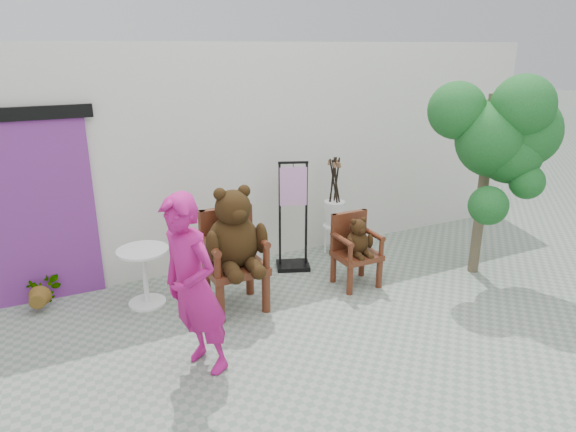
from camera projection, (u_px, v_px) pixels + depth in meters
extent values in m
plane|color=gray|center=(377.00, 341.00, 5.40)|extent=(60.00, 60.00, 0.00)
cube|color=silver|center=(259.00, 149.00, 7.56)|extent=(9.00, 1.00, 3.00)
cube|color=#732A80|center=(41.00, 213.00, 5.99)|extent=(1.20, 0.08, 2.20)
cube|color=black|center=(25.00, 114.00, 5.59)|extent=(1.40, 0.06, 0.15)
cylinder|color=#431C0E|center=(220.00, 303.00, 5.70)|extent=(0.10, 0.10, 0.47)
cylinder|color=#431C0E|center=(207.00, 285.00, 6.13)|extent=(0.10, 0.10, 0.47)
cylinder|color=#431C0E|center=(266.00, 293.00, 5.94)|extent=(0.10, 0.10, 0.47)
cylinder|color=#431C0E|center=(250.00, 276.00, 6.36)|extent=(0.10, 0.10, 0.47)
cube|color=#431C0E|center=(235.00, 267.00, 5.94)|extent=(0.67, 0.61, 0.09)
cube|color=#431C0E|center=(226.00, 232.00, 6.05)|extent=(0.63, 0.09, 0.61)
cylinder|color=#431C0E|center=(203.00, 236.00, 5.93)|extent=(0.09, 0.09, 0.61)
cylinder|color=#431C0E|center=(218.00, 265.00, 5.55)|extent=(0.08, 0.08, 0.28)
cylinder|color=#431C0E|center=(210.00, 246.00, 5.72)|extent=(0.09, 0.58, 0.09)
cylinder|color=#431C0E|center=(249.00, 228.00, 6.18)|extent=(0.09, 0.09, 0.61)
cylinder|color=#431C0E|center=(266.00, 256.00, 5.79)|extent=(0.08, 0.08, 0.28)
cylinder|color=#431C0E|center=(258.00, 238.00, 5.96)|extent=(0.09, 0.58, 0.09)
ellipsoid|color=black|center=(233.00, 242.00, 5.87)|extent=(0.61, 0.52, 0.64)
sphere|color=black|center=(233.00, 208.00, 5.71)|extent=(0.41, 0.41, 0.41)
ellipsoid|color=black|center=(238.00, 214.00, 5.58)|extent=(0.18, 0.15, 0.15)
sphere|color=black|center=(220.00, 194.00, 5.61)|extent=(0.14, 0.14, 0.14)
sphere|color=black|center=(244.00, 191.00, 5.73)|extent=(0.14, 0.14, 0.14)
ellipsoid|color=black|center=(212.00, 247.00, 5.62)|extent=(0.14, 0.20, 0.37)
ellipsoid|color=black|center=(231.00, 270.00, 5.65)|extent=(0.18, 0.36, 0.18)
sphere|color=black|center=(236.00, 277.00, 5.53)|extent=(0.17, 0.17, 0.17)
ellipsoid|color=black|center=(261.00, 238.00, 5.87)|extent=(0.14, 0.20, 0.37)
ellipsoid|color=black|center=(254.00, 266.00, 5.76)|extent=(0.18, 0.36, 0.18)
sphere|color=black|center=(259.00, 272.00, 5.65)|extent=(0.17, 0.17, 0.17)
cylinder|color=#431C0E|center=(350.00, 281.00, 6.36)|extent=(0.08, 0.08, 0.37)
cylinder|color=#431C0E|center=(333.00, 269.00, 6.70)|extent=(0.08, 0.08, 0.37)
cylinder|color=#431C0E|center=(379.00, 274.00, 6.54)|extent=(0.08, 0.08, 0.37)
cylinder|color=#431C0E|center=(362.00, 263.00, 6.88)|extent=(0.08, 0.08, 0.37)
cube|color=#431C0E|center=(357.00, 255.00, 6.55)|extent=(0.53, 0.49, 0.07)
cube|color=#431C0E|center=(349.00, 230.00, 6.64)|extent=(0.51, 0.07, 0.49)
cylinder|color=#431C0E|center=(333.00, 233.00, 6.54)|extent=(0.07, 0.07, 0.49)
cylinder|color=#431C0E|center=(350.00, 253.00, 6.24)|extent=(0.06, 0.06, 0.22)
cylinder|color=#431C0E|center=(342.00, 239.00, 6.37)|extent=(0.07, 0.46, 0.07)
cylinder|color=#431C0E|center=(364.00, 227.00, 6.73)|extent=(0.07, 0.07, 0.49)
cylinder|color=#431C0E|center=(381.00, 247.00, 6.43)|extent=(0.06, 0.06, 0.22)
cylinder|color=#431C0E|center=(373.00, 234.00, 6.56)|extent=(0.07, 0.46, 0.07)
ellipsoid|color=black|center=(357.00, 243.00, 6.50)|extent=(0.31, 0.26, 0.33)
sphere|color=black|center=(358.00, 227.00, 6.42)|extent=(0.21, 0.21, 0.21)
ellipsoid|color=black|center=(362.00, 231.00, 6.35)|extent=(0.09, 0.07, 0.07)
sphere|color=black|center=(354.00, 222.00, 6.36)|extent=(0.07, 0.07, 0.07)
sphere|color=black|center=(363.00, 220.00, 6.42)|extent=(0.07, 0.07, 0.07)
ellipsoid|color=black|center=(350.00, 245.00, 6.37)|extent=(0.07, 0.10, 0.19)
ellipsoid|color=black|center=(358.00, 256.00, 6.39)|extent=(0.09, 0.18, 0.09)
sphere|color=black|center=(362.00, 258.00, 6.33)|extent=(0.09, 0.09, 0.09)
ellipsoid|color=black|center=(370.00, 241.00, 6.50)|extent=(0.07, 0.10, 0.19)
ellipsoid|color=black|center=(367.00, 254.00, 6.44)|extent=(0.09, 0.18, 0.09)
sphere|color=black|center=(371.00, 256.00, 6.38)|extent=(0.09, 0.09, 0.09)
imported|color=#B01571|center=(194.00, 287.00, 4.62)|extent=(0.66, 0.77, 1.79)
cylinder|color=white|center=(142.00, 251.00, 5.96)|extent=(0.60, 0.60, 0.03)
cylinder|color=white|center=(145.00, 277.00, 6.07)|extent=(0.06, 0.06, 0.68)
cylinder|color=white|center=(148.00, 302.00, 6.18)|extent=(0.44, 0.44, 0.03)
cube|color=black|center=(280.00, 217.00, 6.93)|extent=(0.04, 0.04, 1.50)
cube|color=black|center=(306.00, 216.00, 6.96)|extent=(0.04, 0.04, 1.50)
cube|color=black|center=(293.00, 162.00, 6.70)|extent=(0.39, 0.17, 0.03)
cube|color=black|center=(293.00, 265.00, 7.17)|extent=(0.54, 0.49, 0.06)
cube|color=#CE8DC8|center=(293.00, 186.00, 6.80)|extent=(0.35, 0.16, 0.52)
cylinder|color=black|center=(293.00, 165.00, 6.71)|extent=(0.01, 0.01, 0.08)
cylinder|color=white|center=(334.00, 226.00, 7.51)|extent=(0.32, 0.32, 0.03)
cylinder|color=white|center=(335.00, 237.00, 7.69)|extent=(0.03, 0.03, 0.44)
cylinder|color=white|center=(326.00, 239.00, 7.62)|extent=(0.03, 0.03, 0.44)
cylinder|color=white|center=(331.00, 243.00, 7.47)|extent=(0.03, 0.03, 0.44)
cylinder|color=white|center=(341.00, 241.00, 7.54)|extent=(0.03, 0.03, 0.44)
cylinder|color=black|center=(332.00, 185.00, 7.34)|extent=(0.14, 0.10, 0.79)
cylinder|color=brown|center=(329.00, 163.00, 7.26)|extent=(0.05, 0.04, 0.08)
cylinder|color=black|center=(336.00, 186.00, 7.27)|extent=(0.09, 0.04, 0.80)
cylinder|color=brown|center=(337.00, 165.00, 7.14)|extent=(0.04, 0.04, 0.07)
cylinder|color=black|center=(337.00, 186.00, 7.27)|extent=(0.19, 0.03, 0.79)
cylinder|color=brown|center=(340.00, 165.00, 7.12)|extent=(0.05, 0.04, 0.08)
cylinder|color=black|center=(334.00, 186.00, 7.27)|extent=(0.14, 0.12, 0.79)
cylinder|color=brown|center=(334.00, 165.00, 7.12)|extent=(0.05, 0.04, 0.08)
cylinder|color=black|center=(336.00, 185.00, 7.36)|extent=(0.07, 0.08, 0.80)
cylinder|color=brown|center=(337.00, 162.00, 7.28)|extent=(0.04, 0.04, 0.07)
cylinder|color=black|center=(332.00, 185.00, 7.35)|extent=(0.18, 0.09, 0.79)
cylinder|color=brown|center=(329.00, 162.00, 7.28)|extent=(0.05, 0.04, 0.08)
cylinder|color=#443A28|center=(483.00, 187.00, 6.70)|extent=(0.14, 0.14, 2.39)
sphere|color=#113F1B|center=(524.00, 131.00, 6.34)|extent=(0.90, 0.90, 0.90)
sphere|color=#113F1B|center=(501.00, 119.00, 6.66)|extent=(0.65, 0.65, 0.65)
sphere|color=#113F1B|center=(523.00, 106.00, 6.03)|extent=(0.74, 0.74, 0.74)
sphere|color=#113F1B|center=(457.00, 110.00, 6.27)|extent=(0.71, 0.71, 0.71)
sphere|color=#113F1B|center=(494.00, 140.00, 6.41)|extent=(0.94, 0.94, 0.94)
sphere|color=#113F1B|center=(490.00, 136.00, 6.27)|extent=(0.85, 0.85, 0.85)
sphere|color=#113F1B|center=(510.00, 151.00, 6.37)|extent=(0.81, 0.81, 0.81)
sphere|color=#113F1B|center=(488.00, 206.00, 6.22)|extent=(0.48, 0.48, 0.48)
sphere|color=#113F1B|center=(527.00, 182.00, 6.28)|extent=(0.43, 0.43, 0.43)
imported|color=#113F1B|center=(42.00, 291.00, 6.03)|extent=(0.45, 0.41, 0.43)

